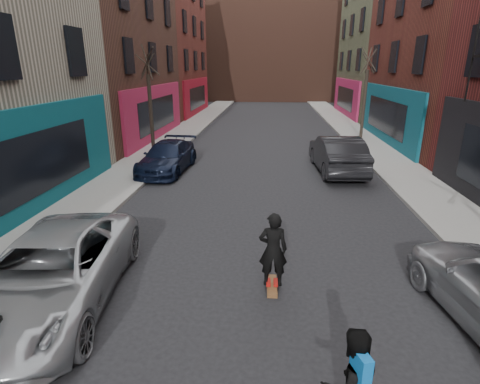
% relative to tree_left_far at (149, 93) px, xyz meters
% --- Properties ---
extents(sidewalk_left, '(2.50, 84.00, 0.13)m').
position_rel_tree_left_far_xyz_m(sidewalk_left, '(-0.05, 12.00, -3.31)').
color(sidewalk_left, gray).
rests_on(sidewalk_left, ground).
extents(sidewalk_right, '(2.50, 84.00, 0.13)m').
position_rel_tree_left_far_xyz_m(sidewalk_right, '(12.45, 12.00, -3.31)').
color(sidewalk_right, gray).
rests_on(sidewalk_right, ground).
extents(building_far, '(40.00, 10.00, 14.00)m').
position_rel_tree_left_far_xyz_m(building_far, '(6.20, 38.00, 3.62)').
color(building_far, '#47281E').
rests_on(building_far, ground).
extents(tree_left_far, '(2.00, 2.00, 6.50)m').
position_rel_tree_left_far_xyz_m(tree_left_far, '(0.00, 0.00, 0.00)').
color(tree_left_far, black).
rests_on(tree_left_far, sidewalk_left).
extents(tree_right_far, '(2.00, 2.00, 6.80)m').
position_rel_tree_left_far_xyz_m(tree_right_far, '(12.40, 6.00, 0.15)').
color(tree_right_far, black).
rests_on(tree_right_far, sidewalk_right).
extents(parked_left_far, '(3.03, 5.58, 1.49)m').
position_rel_tree_left_far_xyz_m(parked_left_far, '(2.02, -13.35, -2.64)').
color(parked_left_far, '#969A9E').
rests_on(parked_left_far, ground).
extents(parked_left_end, '(2.16, 4.78, 1.36)m').
position_rel_tree_left_far_xyz_m(parked_left_end, '(1.60, -2.99, -2.70)').
color(parked_left_end, black).
rests_on(parked_left_end, ground).
extents(parked_right_end, '(2.11, 5.24, 1.69)m').
position_rel_tree_left_far_xyz_m(parked_right_end, '(9.43, -2.41, -2.53)').
color(parked_right_end, black).
rests_on(parked_right_end, ground).
extents(skateboard, '(0.24, 0.81, 0.10)m').
position_rel_tree_left_far_xyz_m(skateboard, '(6.47, -12.38, -3.33)').
color(skateboard, brown).
rests_on(skateboard, ground).
extents(skateboarder, '(0.63, 0.42, 1.69)m').
position_rel_tree_left_far_xyz_m(skateboarder, '(6.47, -12.38, -2.43)').
color(skateboarder, black).
rests_on(skateboarder, skateboard).
extents(pedestrian, '(0.94, 0.83, 1.63)m').
position_rel_tree_left_far_xyz_m(pedestrian, '(7.46, -15.77, -2.56)').
color(pedestrian, black).
rests_on(pedestrian, ground).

